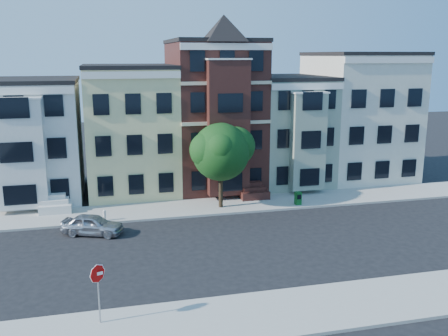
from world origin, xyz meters
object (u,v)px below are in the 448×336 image
object	(u,v)px
street_tree	(221,156)
fire_hydrant	(105,216)
stop_sign	(98,290)
parked_car	(92,225)
newspaper_box	(298,198)

from	to	relation	value
street_tree	fire_hydrant	size ratio (longest dim) A/B	12.80
stop_sign	parked_car	bearing A→B (deg)	72.17
newspaper_box	stop_sign	world-z (taller)	stop_sign
newspaper_box	street_tree	bearing A→B (deg)	167.01
parked_car	street_tree	bearing A→B (deg)	-48.31
street_tree	parked_car	world-z (taller)	street_tree
fire_hydrant	stop_sign	bearing A→B (deg)	-91.46
newspaper_box	fire_hydrant	size ratio (longest dim) A/B	1.61
street_tree	stop_sign	distance (m)	17.11
street_tree	newspaper_box	bearing A→B (deg)	-7.45
street_tree	fire_hydrant	bearing A→B (deg)	-172.05
parked_car	newspaper_box	size ratio (longest dim) A/B	4.00
street_tree	fire_hydrant	world-z (taller)	street_tree
newspaper_box	stop_sign	distance (m)	19.98
parked_car	stop_sign	xyz separation A→B (m)	(0.41, -11.27, 0.96)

